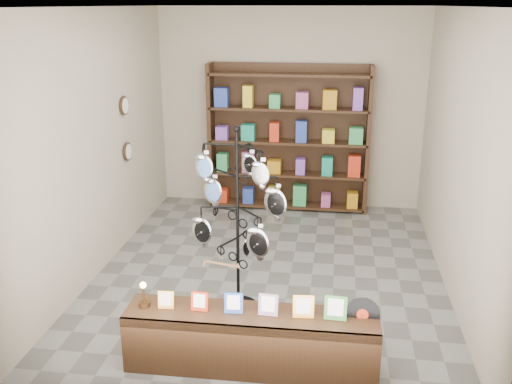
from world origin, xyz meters
TOP-DOWN VIEW (x-y plane):
  - ground at (0.00, 0.00)m, footprint 5.00×5.00m
  - room_envelope at (0.00, 0.00)m, footprint 5.00×5.00m
  - display_tree at (-0.23, -0.86)m, footprint 1.03×1.02m
  - front_shelf at (0.06, -1.87)m, footprint 2.17×0.47m
  - back_shelving at (0.00, 2.30)m, footprint 2.42×0.36m
  - wall_clocks at (-1.97, 0.80)m, footprint 0.03×0.24m

SIDE VIEW (x-z plane):
  - ground at x=0.00m, z-range 0.00..0.00m
  - front_shelf at x=0.06m, z-range -0.11..0.65m
  - back_shelving at x=0.00m, z-range -0.07..2.13m
  - display_tree at x=-0.23m, z-range 0.15..2.08m
  - wall_clocks at x=-1.97m, z-range 1.08..1.92m
  - room_envelope at x=0.00m, z-range -0.65..4.35m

